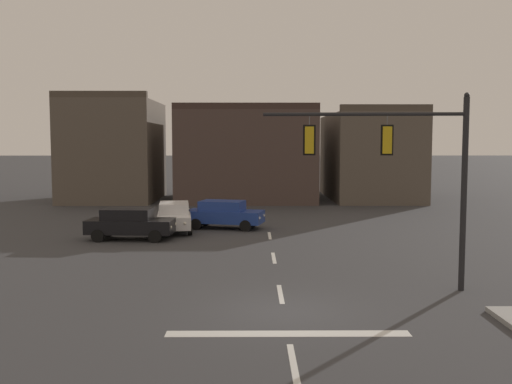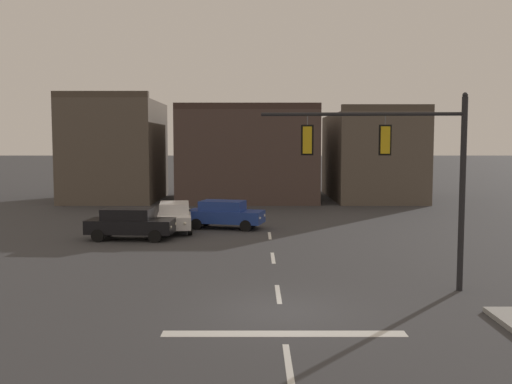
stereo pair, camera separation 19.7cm
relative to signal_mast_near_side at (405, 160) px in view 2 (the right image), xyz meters
The scene contains 8 objects.
ground_plane 6.59m from the signal_mast_near_side, 148.27° to the right, with size 400.00×400.00×0.00m, color #353538.
stop_bar_paint 7.59m from the signal_mast_near_side, 132.34° to the right, with size 6.40×0.50×0.01m, color silver.
lane_centreline 6.08m from the signal_mast_near_side, behind, with size 0.16×26.40×0.01m.
signal_mast_near_side is the anchor object (origin of this frame).
car_lot_nearside 15.69m from the signal_mast_near_side, 138.08° to the left, with size 4.55×2.17×1.61m.
car_lot_middle 16.43m from the signal_mast_near_side, 126.22° to the left, with size 2.34×4.61×1.61m.
car_lot_farside 16.00m from the signal_mast_near_side, 115.59° to the left, with size 4.70×2.79×1.61m.
building_row 32.07m from the signal_mast_near_side, 99.49° to the left, with size 29.66×13.38×8.94m.
Camera 2 is at (-0.73, -16.84, 5.00)m, focal length 40.89 mm.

